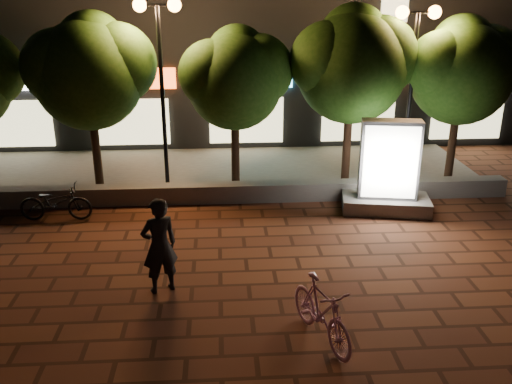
{
  "coord_description": "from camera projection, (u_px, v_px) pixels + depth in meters",
  "views": [
    {
      "loc": [
        0.06,
        -10.1,
        5.55
      ],
      "look_at": [
        0.84,
        1.5,
        1.19
      ],
      "focal_mm": 38.64,
      "sensor_mm": 36.0,
      "label": 1
    }
  ],
  "objects": [
    {
      "name": "ground",
      "position": [
        220.0,
        272.0,
        11.38
      ],
      "size": [
        80.0,
        80.0,
        0.0
      ],
      "primitive_type": "plane",
      "color": "#592E1C",
      "rests_on": "ground"
    },
    {
      "name": "retaining_wall",
      "position": [
        219.0,
        193.0,
        15.03
      ],
      "size": [
        16.0,
        0.45,
        0.5
      ],
      "primitive_type": "cube",
      "color": "slate",
      "rests_on": "ground"
    },
    {
      "name": "sidewalk",
      "position": [
        219.0,
        171.0,
        17.44
      ],
      "size": [
        16.0,
        5.0,
        0.08
      ],
      "primitive_type": "cube",
      "color": "slate",
      "rests_on": "ground"
    },
    {
      "name": "building_block",
      "position": [
        215.0,
        1.0,
        21.76
      ],
      "size": [
        28.0,
        8.12,
        11.3
      ],
      "color": "black",
      "rests_on": "ground"
    },
    {
      "name": "tree_left",
      "position": [
        90.0,
        68.0,
        15.06
      ],
      "size": [
        3.6,
        3.0,
        4.89
      ],
      "color": "#321E13",
      "rests_on": "sidewalk"
    },
    {
      "name": "tree_mid",
      "position": [
        236.0,
        75.0,
        15.39
      ],
      "size": [
        3.24,
        2.7,
        4.5
      ],
      "color": "#321E13",
      "rests_on": "sidewalk"
    },
    {
      "name": "tree_right",
      "position": [
        353.0,
        61.0,
        15.48
      ],
      "size": [
        3.72,
        3.1,
        5.07
      ],
      "color": "#321E13",
      "rests_on": "sidewalk"
    },
    {
      "name": "tree_far_right",
      "position": [
        463.0,
        67.0,
        15.75
      ],
      "size": [
        3.48,
        2.9,
        4.76
      ],
      "color": "#321E13",
      "rests_on": "sidewalk"
    },
    {
      "name": "street_lamp_left",
      "position": [
        160.0,
        46.0,
        14.73
      ],
      "size": [
        1.26,
        0.36,
        5.18
      ],
      "color": "black",
      "rests_on": "sidewalk"
    },
    {
      "name": "street_lamp_right",
      "position": [
        415.0,
        50.0,
        15.22
      ],
      "size": [
        1.26,
        0.36,
        4.98
      ],
      "color": "black",
      "rests_on": "sidewalk"
    },
    {
      "name": "ad_kiosk",
      "position": [
        388.0,
        175.0,
        14.17
      ],
      "size": [
        2.4,
        1.5,
        2.42
      ],
      "color": "slate",
      "rests_on": "ground"
    },
    {
      "name": "scooter_pink",
      "position": [
        322.0,
        311.0,
        9.02
      ],
      "size": [
        1.11,
        1.88,
        1.09
      ],
      "primitive_type": "imported",
      "rotation": [
        0.0,
        0.0,
        0.35
      ],
      "color": "#C379A1",
      "rests_on": "ground"
    },
    {
      "name": "rider",
      "position": [
        159.0,
        246.0,
        10.37
      ],
      "size": [
        0.83,
        0.71,
        1.92
      ],
      "primitive_type": "imported",
      "rotation": [
        0.0,
        0.0,
        3.57
      ],
      "color": "black",
      "rests_on": "ground"
    },
    {
      "name": "scooter_parked",
      "position": [
        56.0,
        202.0,
        13.76
      ],
      "size": [
        1.81,
        0.69,
        0.94
      ],
      "primitive_type": "imported",
      "rotation": [
        0.0,
        0.0,
        1.54
      ],
      "color": "black",
      "rests_on": "ground"
    }
  ]
}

